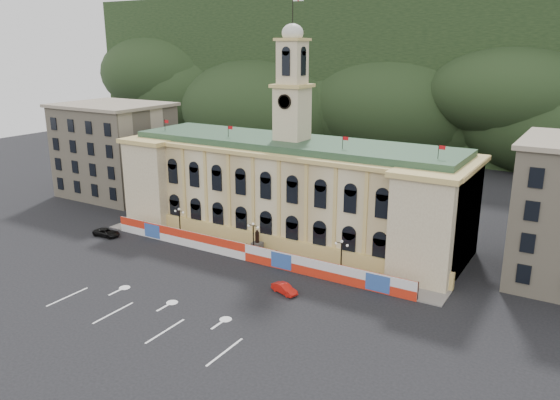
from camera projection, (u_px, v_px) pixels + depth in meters
The scene contains 13 objects.
ground at pixel (175, 301), 65.76m from camera, with size 260.00×260.00×0.00m, color black.
lane_markings at pixel (145, 318), 61.65m from camera, with size 26.00×10.00×0.02m, color white, non-canonical shape.
hill_ridge at pixel (452, 81), 160.63m from camera, with size 230.00×80.00×64.00m.
city_hall at pixel (290, 188), 86.31m from camera, with size 56.20×17.60×37.10m.
side_building_left at pixel (115, 150), 110.09m from camera, with size 21.00×17.00×18.60m.
hoarding_fence at pixel (246, 252), 77.77m from camera, with size 50.00×0.44×2.50m.
pavement at pixel (256, 254), 80.32m from camera, with size 56.00×5.50×0.16m, color slate.
statue at pixel (257, 246), 80.22m from camera, with size 1.40×1.40×3.72m.
lamp_left at pixel (180, 221), 85.88m from camera, with size 1.96×0.44×5.15m.
lamp_center at pixel (253, 236), 78.88m from camera, with size 1.96×0.44×5.15m.
lamp_right at pixel (341, 255), 71.89m from camera, with size 1.96×0.44×5.15m.
red_sedan at pixel (284, 289), 67.62m from camera, with size 3.91×2.32×1.22m, color red.
black_suv at pixel (107, 233), 87.74m from camera, with size 4.72×2.45×1.27m, color black.
Camera 1 is at (41.96, -44.58, 29.77)m, focal length 35.00 mm.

